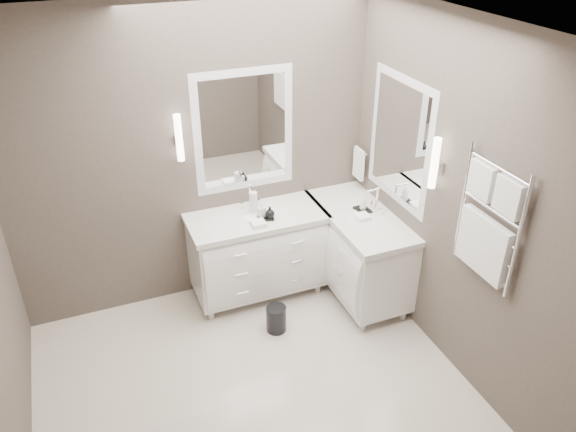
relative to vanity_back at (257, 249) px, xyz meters
name	(u,v)px	position (x,y,z in m)	size (l,w,h in m)	color
floor	(257,396)	(-0.45, -1.23, -0.49)	(3.20, 3.00, 0.01)	beige
ceiling	(242,33)	(-0.45, -1.23, 2.22)	(3.20, 3.00, 0.01)	white
wall_back	(195,160)	(-0.45, 0.28, 0.86)	(3.20, 0.01, 2.70)	#4F463F
wall_front	(363,427)	(-0.45, -2.73, 0.86)	(3.20, 0.01, 2.70)	#4F463F
wall_right	(457,204)	(1.15, -1.23, 0.86)	(0.01, 3.00, 2.70)	#4F463F
vanity_back	(257,249)	(0.00, 0.00, 0.00)	(1.24, 0.59, 0.97)	white
vanity_right	(358,248)	(0.88, -0.33, 0.00)	(0.59, 1.24, 0.97)	white
mirror_back	(244,131)	(0.00, 0.26, 1.06)	(0.90, 0.02, 1.10)	white
mirror_right	(400,141)	(1.14, -0.43, 1.06)	(0.02, 0.90, 1.10)	white
sconce_back	(179,139)	(-0.58, 0.20, 1.11)	(0.06, 0.06, 0.40)	white
sconce_right	(434,164)	(1.08, -1.01, 1.11)	(0.06, 0.06, 0.40)	white
towel_bar_corner	(359,163)	(1.09, 0.13, 0.63)	(0.03, 0.22, 0.30)	white
towel_ladder	(487,226)	(1.10, -1.63, 0.91)	(0.06, 0.58, 0.90)	white
waste_bin	(276,319)	(-0.04, -0.58, -0.36)	(0.18, 0.18, 0.25)	black
amenity_tray_back	(266,218)	(0.06, -0.09, 0.38)	(0.14, 0.11, 0.02)	black
amenity_tray_right	(363,210)	(0.91, -0.29, 0.38)	(0.12, 0.16, 0.02)	black
water_bottle	(253,203)	(-0.01, 0.04, 0.47)	(0.07, 0.07, 0.21)	silver
soap_bottle_a	(261,210)	(0.03, -0.07, 0.45)	(0.06, 0.06, 0.13)	white
soap_bottle_b	(270,212)	(0.09, -0.12, 0.44)	(0.08, 0.08, 0.11)	black
soap_bottle_c	(363,201)	(0.91, -0.29, 0.47)	(0.06, 0.06, 0.16)	white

